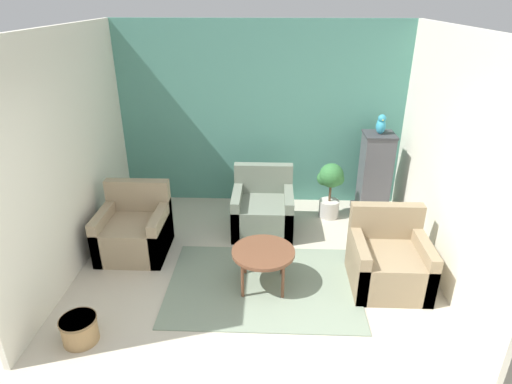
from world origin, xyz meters
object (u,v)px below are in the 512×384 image
object	(u,v)px
wicker_basket	(80,329)
coffee_table	(263,254)
armchair_right	(388,262)
armchair_left	(135,231)
armchair_middle	(263,211)
potted_plant	(330,185)
parrot	(381,125)
birdcage	(374,177)

from	to	relation	value
wicker_basket	coffee_table	bearing A→B (deg)	28.26
armchair_right	wicker_basket	bearing A→B (deg)	-161.95
armchair_left	wicker_basket	xyz separation A→B (m)	(-0.07, -1.60, -0.15)
armchair_left	armchair_middle	world-z (taller)	same
armchair_right	potted_plant	xyz separation A→B (m)	(-0.48, 1.63, 0.22)
armchair_right	wicker_basket	distance (m)	3.33
coffee_table	armchair_left	bearing A→B (deg)	158.32
armchair_middle	wicker_basket	size ratio (longest dim) A/B	2.48
parrot	wicker_basket	xyz separation A→B (m)	(-3.33, -2.77, -1.26)
coffee_table	wicker_basket	distance (m)	2.00
coffee_table	parrot	distance (m)	2.61
armchair_middle	parrot	distance (m)	2.04
armchair_middle	potted_plant	distance (m)	1.09
armchair_middle	parrot	size ratio (longest dim) A/B	3.09
coffee_table	wicker_basket	size ratio (longest dim) A/B	2.01
armchair_left	wicker_basket	size ratio (longest dim) A/B	2.48
armchair_left	wicker_basket	bearing A→B (deg)	-92.57
armchair_left	parrot	world-z (taller)	parrot
armchair_middle	potted_plant	size ratio (longest dim) A/B	1.04
birdcage	potted_plant	world-z (taller)	birdcage
armchair_right	birdcage	xyz separation A→B (m)	(0.17, 1.74, 0.32)
coffee_table	armchair_middle	bearing A→B (deg)	91.69
coffee_table	armchair_left	size ratio (longest dim) A/B	0.81
armchair_middle	birdcage	bearing A→B (deg)	17.98
birdcage	potted_plant	size ratio (longest dim) A/B	1.51
wicker_basket	birdcage	bearing A→B (deg)	39.70
potted_plant	coffee_table	bearing A→B (deg)	-118.58
coffee_table	armchair_middle	world-z (taller)	armchair_middle
wicker_basket	parrot	bearing A→B (deg)	39.72
parrot	wicker_basket	bearing A→B (deg)	-140.28
armchair_left	birdcage	distance (m)	3.48
armchair_left	potted_plant	xyz separation A→B (m)	(2.61, 1.06, 0.22)
coffee_table	parrot	world-z (taller)	parrot
coffee_table	birdcage	xyz separation A→B (m)	(1.59, 1.83, 0.19)
armchair_right	potted_plant	size ratio (longest dim) A/B	1.04
birdcage	parrot	xyz separation A→B (m)	(-0.00, 0.00, 0.79)
armchair_right	coffee_table	bearing A→B (deg)	-176.21
parrot	potted_plant	size ratio (longest dim) A/B	0.34
armchair_right	parrot	xyz separation A→B (m)	(0.17, 1.74, 1.11)
birdcage	wicker_basket	distance (m)	4.36
birdcage	potted_plant	bearing A→B (deg)	-171.16
birdcage	wicker_basket	xyz separation A→B (m)	(-3.33, -2.77, -0.47)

